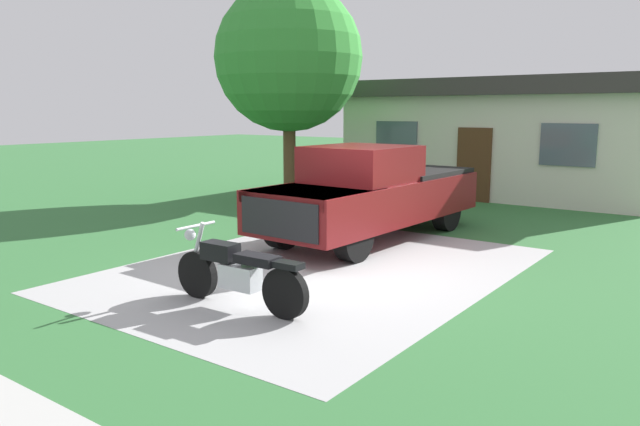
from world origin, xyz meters
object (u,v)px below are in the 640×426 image
motorcycle (238,273)px  pickup_truck (373,192)px  neighbor_house (506,136)px  shade_tree (289,58)px

motorcycle → pickup_truck: bearing=99.9°
neighbor_house → pickup_truck: bearing=-88.0°
motorcycle → neighbor_house: (-1.14, 13.38, 1.32)m
shade_tree → neighbor_house: 7.32m
pickup_truck → neighbor_house: bearing=92.0°
motorcycle → pickup_truck: size_ratio=0.39×
motorcycle → pickup_truck: 4.93m
motorcycle → neighbor_house: size_ratio=0.23×
pickup_truck → neighbor_house: (-0.30, 8.54, 0.84)m
pickup_truck → shade_tree: 6.51m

